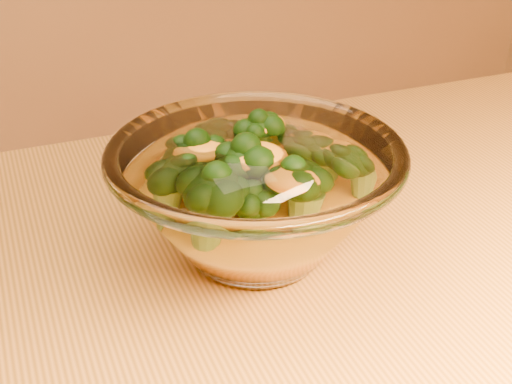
% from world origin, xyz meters
% --- Properties ---
extents(glass_bowl, '(0.24, 0.24, 0.11)m').
position_xyz_m(glass_bowl, '(0.08, 0.11, 0.81)').
color(glass_bowl, white).
rests_on(glass_bowl, table).
extents(cheese_sauce, '(0.14, 0.14, 0.04)m').
position_xyz_m(cheese_sauce, '(0.08, 0.11, 0.78)').
color(cheese_sauce, yellow).
rests_on(cheese_sauce, glass_bowl).
extents(broccoli_heap, '(0.17, 0.16, 0.08)m').
position_xyz_m(broccoli_heap, '(0.07, 0.12, 0.82)').
color(broccoli_heap, black).
rests_on(broccoli_heap, cheese_sauce).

